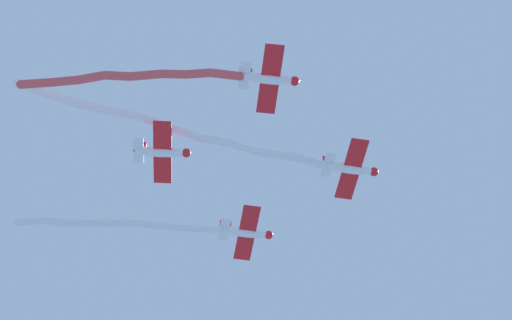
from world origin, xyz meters
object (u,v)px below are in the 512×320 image
Objects in this scene: airplane_lead at (351,169)px; airplane_right_wing at (270,79)px; airplane_slot at (162,152)px; airplane_left_wing at (246,232)px.

airplane_lead is 1.03× the size of airplane_right_wing.
airplane_left_wing is at bearing 48.78° from airplane_slot.
airplane_right_wing reaches higher than airplane_lead.
airplane_left_wing is 17.54m from airplane_right_wing.
airplane_right_wing is (-12.10, -12.68, 0.70)m from airplane_left_wing.
airplane_lead is at bearing -47.04° from airplane_left_wing.
airplane_left_wing is at bearing 90.55° from airplane_right_wing.
airplane_slot is at bearing 177.12° from airplane_lead.
airplane_slot is (-12.68, 12.08, -0.20)m from airplane_lead.
airplane_lead reaches higher than airplane_left_wing.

